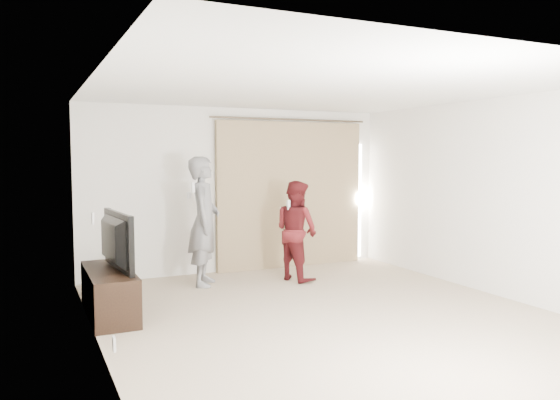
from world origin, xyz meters
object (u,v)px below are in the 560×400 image
(person_woman, at_px, (296,230))
(tv_console, at_px, (109,293))
(person_man, at_px, (204,221))
(tv, at_px, (108,241))

(person_woman, bearing_deg, tv_console, -165.13)
(person_man, relative_size, person_woman, 1.24)
(tv, xyz_separation_m, person_woman, (2.79, 0.74, -0.13))
(tv_console, height_order, person_woman, person_woman)
(person_man, bearing_deg, tv_console, -145.22)
(tv, bearing_deg, tv_console, -0.00)
(tv_console, bearing_deg, person_man, 34.78)
(tv, height_order, person_man, person_man)
(person_woman, bearing_deg, tv, -165.13)
(tv, height_order, person_woman, person_woman)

